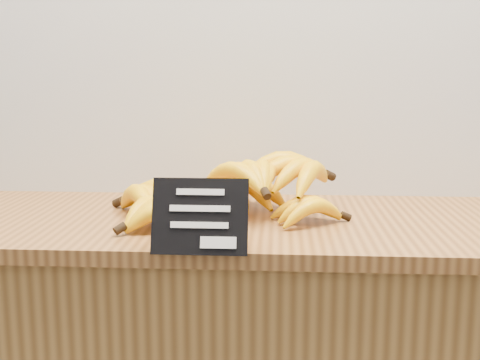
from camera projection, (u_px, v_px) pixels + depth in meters
name	position (u px, v px, depth m)	size (l,w,h in m)	color
counter_top	(241.00, 224.00, 1.31)	(1.46, 0.54, 0.03)	#95612E
chalkboard_sign	(200.00, 217.00, 1.03)	(0.17, 0.01, 0.13)	black
banana_pile	(235.00, 192.00, 1.31)	(0.52, 0.38, 0.12)	yellow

